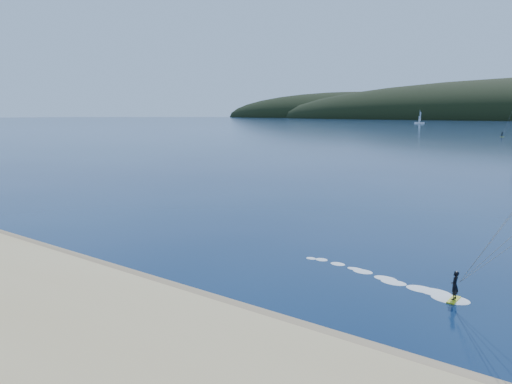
% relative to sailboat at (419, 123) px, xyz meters
% --- Properties ---
extents(ground, '(1800.00, 1800.00, 0.00)m').
position_rel_sailboat_xyz_m(ground, '(124.52, -406.60, -0.87)').
color(ground, '#081D3E').
rests_on(ground, ground).
extents(wet_sand, '(220.00, 2.50, 0.10)m').
position_rel_sailboat_xyz_m(wet_sand, '(124.52, -402.10, -0.82)').
color(wet_sand, '#8C7251').
rests_on(wet_sand, ground).
extents(sailboat, '(8.10, 5.35, 11.82)m').
position_rel_sailboat_xyz_m(sailboat, '(0.00, 0.00, 0.00)').
color(sailboat, white).
rests_on(sailboat, ground).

